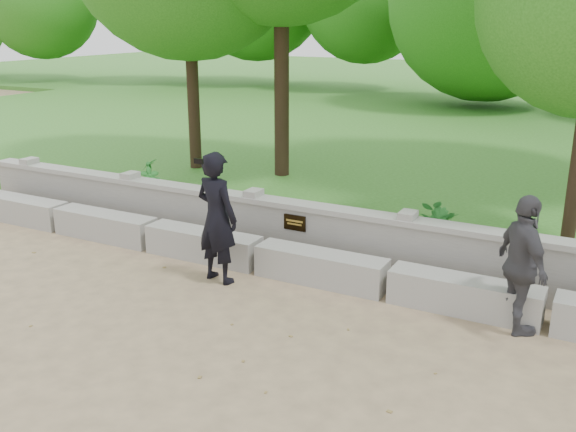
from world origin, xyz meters
name	(u,v)px	position (x,y,z in m)	size (l,w,h in m)	color
ground	(181,321)	(0.00, 0.00, 0.00)	(80.00, 80.00, 0.00)	tan
lawn	(459,135)	(0.00, 14.00, 0.12)	(40.00, 22.00, 0.25)	#336B20
concrete_bench	(259,256)	(0.00, 1.90, 0.22)	(11.90, 0.45, 0.45)	#A6A39C
parapet_wall	(282,227)	(0.00, 2.60, 0.46)	(12.50, 0.35, 0.90)	#9C9993
man_main	(217,218)	(-0.31, 1.30, 0.93)	(0.75, 0.68, 1.86)	black
visitor_right	(522,265)	(3.67, 1.66, 0.84)	(0.92, 1.03, 1.68)	#3F3E43
shrub_a	(150,185)	(-3.16, 3.30, 0.59)	(0.36, 0.24, 0.68)	#267229
shrub_b	(437,229)	(2.25, 3.30, 0.57)	(0.36, 0.29, 0.65)	#267229
shrub_c	(441,229)	(2.31, 3.30, 0.59)	(0.62, 0.53, 0.68)	#267229
shrub_d	(151,176)	(-3.66, 3.92, 0.59)	(0.38, 0.34, 0.67)	#267229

